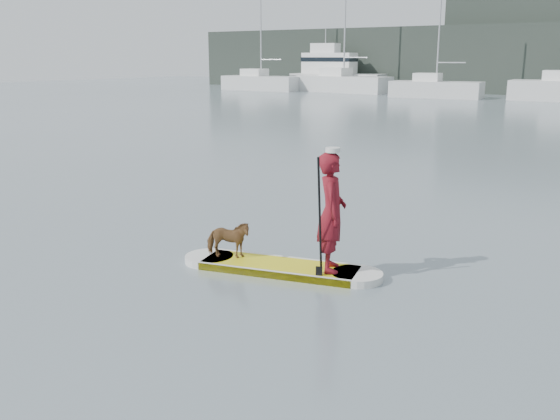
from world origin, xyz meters
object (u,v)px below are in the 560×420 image
Objects in this scene: sailboat_b at (343,82)px; sailboat_c at (435,88)px; dog at (228,239)px; motor_yacht_b at (334,73)px; paddler at (332,212)px; sailboat_a at (261,82)px; paddleboard at (280,267)px.

sailboat_b reaches higher than sailboat_c.
motor_yacht_b reaches higher than dog.
sailboat_c is (-13.82, 41.53, 0.34)m from dog.
sailboat_c reaches higher than dog.
paddler is 53.21m from motor_yacht_b.
paddler is at bearing -77.15° from sailboat_c.
motor_yacht_b reaches higher than paddler.
sailboat_a is 1.25× the size of motor_yacht_b.
motor_yacht_b is at bearing 30.58° from sailboat_a.
sailboat_a is 7.23m from motor_yacht_b.
paddleboard is 43.81m from sailboat_c.
sailboat_c reaches higher than paddler.
sailboat_b is at bearing -0.27° from dog.
sailboat_c is 13.06m from motor_yacht_b.
dog is at bearing -55.39° from sailboat_a.
sailboat_a is at bearing -156.35° from motor_yacht_b.
sailboat_b is (-24.70, 43.54, 0.88)m from paddleboard.
sailboat_b is at bearing 103.10° from paddleboard.
paddleboard is 4.34× the size of dog.
motor_yacht_b is (-26.10, 45.88, 1.23)m from dog.
motor_yacht_b is (-12.28, 4.36, 0.89)m from sailboat_c.
dog is 52.80m from motor_yacht_b.
sailboat_c is (-15.48, 41.03, -0.26)m from paddler.
dog reaches higher than paddleboard.
sailboat_a is (-32.10, 41.92, 0.39)m from dog.
paddler is 0.18× the size of sailboat_c.
sailboat_b is at bearing 9.94° from sailboat_a.
motor_yacht_b is at bearing -1.63° from paddler.
paddleboard is 0.34× the size of motor_yacht_b.
sailboat_a is 8.47m from sailboat_b.
dog is at bearing -57.58° from sailboat_b.
sailboat_c is at bearing -8.92° from sailboat_b.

